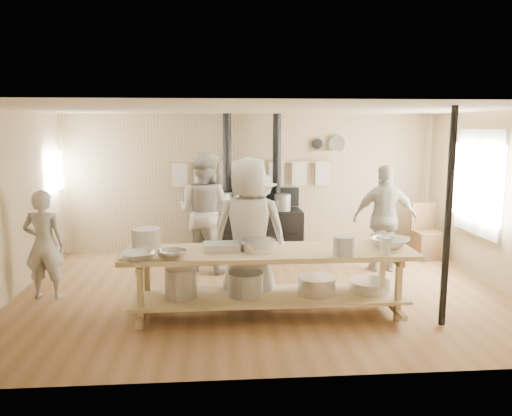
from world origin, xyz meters
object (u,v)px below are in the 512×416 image
at_px(cook_left, 205,212).
at_px(prep_table, 269,276).
at_px(cook_right, 385,218).
at_px(roasting_pan, 221,247).
at_px(chair, 427,242).
at_px(cook_center, 249,233).
at_px(cook_by_window, 261,216).
at_px(stove, 252,228).
at_px(cook_far_left, 44,245).

bearing_deg(cook_left, prep_table, 139.46).
height_order(cook_right, roasting_pan, cook_right).
relative_size(prep_table, chair, 3.62).
xyz_separation_m(cook_left, cook_center, (0.62, -1.75, 0.02)).
distance_m(cook_left, cook_by_window, 1.26).
relative_size(cook_center, cook_by_window, 1.30).
bearing_deg(roasting_pan, chair, 34.18).
relative_size(cook_left, cook_by_window, 1.27).
bearing_deg(cook_left, stove, -105.33).
relative_size(stove, roasting_pan, 6.01).
distance_m(cook_center, roasting_pan, 0.51).
bearing_deg(chair, cook_left, -176.83).
xyz_separation_m(cook_far_left, cook_center, (2.79, -0.54, 0.23)).
bearing_deg(cook_by_window, cook_right, -15.51).
relative_size(cook_left, chair, 1.97).
bearing_deg(prep_table, cook_far_left, 163.30).
distance_m(cook_left, cook_center, 1.86).
xyz_separation_m(cook_far_left, chair, (6.17, 1.67, -0.47)).
height_order(prep_table, chair, chair).
bearing_deg(prep_table, chair, 39.14).
distance_m(cook_by_window, roasting_pan, 2.92).
height_order(cook_right, chair, cook_right).
distance_m(cook_far_left, cook_left, 2.50).
height_order(cook_far_left, cook_left, cook_left).
bearing_deg(prep_table, roasting_pan, 177.52).
xyz_separation_m(cook_left, roasting_pan, (0.25, -2.09, -0.08)).
distance_m(cook_left, roasting_pan, 2.11).
bearing_deg(cook_by_window, cook_left, -131.91).
relative_size(cook_far_left, roasting_pan, 3.52).
height_order(stove, cook_left, stove).
distance_m(cook_center, cook_right, 2.76).
height_order(cook_by_window, chair, cook_by_window).
xyz_separation_m(stove, cook_center, (-0.22, -2.65, 0.47)).
xyz_separation_m(stove, cook_right, (2.10, -1.17, 0.36)).
height_order(prep_table, cook_by_window, cook_by_window).
distance_m(chair, roasting_pan, 4.57).
relative_size(cook_center, roasting_pan, 4.60).
distance_m(prep_table, cook_right, 2.82).
distance_m(prep_table, cook_left, 2.32).
bearing_deg(chair, cook_center, -150.15).
xyz_separation_m(cook_left, cook_right, (2.95, -0.27, -0.10)).
relative_size(cook_right, roasting_pan, 4.07).
distance_m(cook_far_left, cook_by_window, 3.72).
height_order(stove, chair, stove).
relative_size(prep_table, cook_left, 1.84).
height_order(cook_center, roasting_pan, cook_center).
bearing_deg(cook_far_left, cook_right, -167.77).
distance_m(prep_table, cook_far_left, 3.15).
bearing_deg(cook_center, cook_far_left, -1.00).
relative_size(cook_right, cook_by_window, 1.15).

